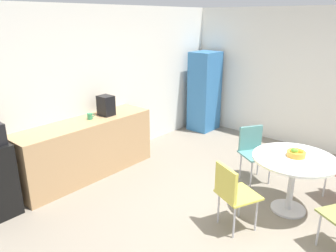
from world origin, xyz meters
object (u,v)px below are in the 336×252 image
at_px(round_table, 293,169).
at_px(chair_teal, 253,147).
at_px(locker_cabinet, 204,92).
at_px(mug_white, 90,116).
at_px(chair_yellow, 232,190).
at_px(coffee_maker, 106,105).
at_px(fruit_bowl, 296,153).

xyz_separation_m(round_table, chair_teal, (0.49, 0.79, -0.08)).
xyz_separation_m(locker_cabinet, mug_white, (-2.94, 0.11, 0.09)).
height_order(round_table, chair_yellow, chair_yellow).
xyz_separation_m(locker_cabinet, coffee_maker, (-2.63, 0.10, 0.20)).
bearing_deg(chair_teal, chair_yellow, -162.88).
bearing_deg(chair_yellow, mug_white, 93.06).
bearing_deg(fruit_bowl, chair_teal, 59.98).
relative_size(chair_teal, coffee_maker, 2.59).
xyz_separation_m(round_table, fruit_bowl, (0.04, 0.01, 0.20)).
relative_size(locker_cabinet, fruit_bowl, 7.58).
xyz_separation_m(locker_cabinet, chair_teal, (-1.46, -1.93, -0.33)).
bearing_deg(coffee_maker, chair_yellow, -94.17).
relative_size(chair_yellow, fruit_bowl, 3.68).
relative_size(round_table, coffee_maker, 3.22).
height_order(locker_cabinet, coffee_maker, locker_cabinet).
relative_size(chair_yellow, coffee_maker, 2.59).
bearing_deg(chair_yellow, chair_teal, 17.12).
bearing_deg(chair_teal, round_table, -121.80).
bearing_deg(round_table, chair_teal, 58.20).
bearing_deg(mug_white, coffee_maker, -2.65).
xyz_separation_m(chair_yellow, coffee_maker, (0.18, 2.44, 0.54)).
bearing_deg(chair_yellow, locker_cabinet, 39.85).
bearing_deg(chair_yellow, fruit_bowl, -22.79).
height_order(locker_cabinet, chair_teal, locker_cabinet).
height_order(locker_cabinet, round_table, locker_cabinet).
distance_m(chair_yellow, mug_white, 2.50).
bearing_deg(chair_yellow, coffee_maker, 85.83).
bearing_deg(mug_white, locker_cabinet, -2.23).
height_order(locker_cabinet, mug_white, locker_cabinet).
bearing_deg(coffee_maker, locker_cabinet, -2.18).
distance_m(fruit_bowl, mug_white, 3.01).
bearing_deg(round_table, coffee_maker, 103.44).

